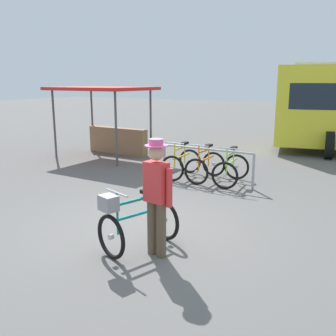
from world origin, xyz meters
TOP-DOWN VIEW (x-y plane):
  - ground_plane at (0.00, 0.00)m, footprint 80.00×80.00m
  - bike_rack_rail at (-0.39, 3.38)m, footprint 2.51×0.08m
  - racked_bike_yellow at (-1.19, 3.57)m, footprint 0.70×1.12m
  - racked_bike_orange at (-0.50, 3.56)m, footprint 0.66×1.09m
  - racked_bike_lime at (0.21, 3.56)m, footprint 0.76×1.15m
  - featured_bicycle at (0.40, -0.74)m, footprint 0.95×1.25m
  - person_with_featured_bike at (0.78, -0.71)m, footprint 0.52×0.32m
  - market_stall at (-4.75, 4.96)m, footprint 3.13×2.34m

SIDE VIEW (x-z plane):
  - ground_plane at x=0.00m, z-range 0.00..0.00m
  - racked_bike_orange at x=-0.50m, z-range -0.12..0.85m
  - racked_bike_lime at x=0.21m, z-range -0.12..0.85m
  - racked_bike_yellow at x=-1.19m, z-range -0.12..0.86m
  - featured_bicycle at x=0.40m, z-range -0.04..0.93m
  - bike_rack_rail at x=-0.39m, z-range 0.20..1.08m
  - person_with_featured_bike at x=0.78m, z-range 0.09..1.81m
  - market_stall at x=-4.75m, z-range 0.24..2.54m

